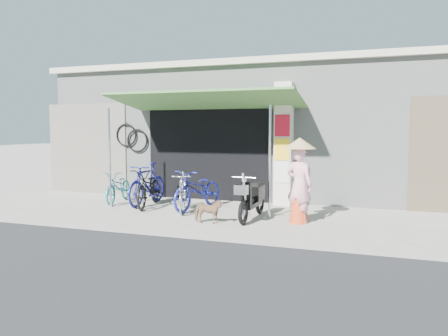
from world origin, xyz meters
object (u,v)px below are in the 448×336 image
(bike_navy, at_px, (198,189))
(moped, at_px, (253,198))
(bike_teal, at_px, (119,187))
(bike_black, at_px, (149,187))
(nun, at_px, (299,181))
(bike_blue, at_px, (147,184))
(bike_silver, at_px, (183,192))
(street_dog, at_px, (208,211))

(bike_navy, xyz_separation_m, moped, (1.48, -0.62, -0.04))
(bike_teal, height_order, bike_black, bike_black)
(nun, bearing_deg, bike_black, 11.56)
(bike_teal, height_order, bike_blue, bike_blue)
(bike_teal, xyz_separation_m, bike_black, (1.03, -0.27, 0.06))
(bike_blue, distance_m, bike_black, 0.25)
(bike_black, relative_size, nun, 1.04)
(bike_blue, relative_size, moped, 1.04)
(moped, height_order, nun, nun)
(bike_silver, bearing_deg, nun, -27.81)
(bike_teal, height_order, street_dog, bike_teal)
(bike_silver, distance_m, street_dog, 1.47)
(bike_black, xyz_separation_m, moped, (2.75, -0.59, -0.03))
(street_dog, bearing_deg, bike_navy, 21.99)
(bike_teal, height_order, nun, nun)
(bike_navy, distance_m, street_dog, 1.58)
(street_dog, bearing_deg, bike_teal, 54.98)
(nun, bearing_deg, moped, 17.71)
(bike_black, distance_m, street_dog, 2.45)
(street_dog, bearing_deg, moped, -51.34)
(bike_blue, bearing_deg, bike_black, -50.26)
(bike_black, height_order, bike_silver, bike_black)
(bike_navy, bearing_deg, bike_black, -166.24)
(bike_blue, relative_size, street_dog, 2.95)
(bike_blue, bearing_deg, nun, -11.53)
(bike_blue, distance_m, street_dog, 2.68)
(bike_teal, distance_m, moped, 3.88)
(moped, bearing_deg, nun, -2.70)
(bike_blue, distance_m, nun, 3.98)
(bike_silver, distance_m, nun, 2.76)
(nun, bearing_deg, bike_blue, 9.27)
(bike_navy, distance_m, moped, 1.60)
(bike_black, height_order, bike_navy, bike_navy)
(bike_blue, relative_size, nun, 1.02)
(bike_blue, height_order, nun, nun)
(bike_navy, bearing_deg, moped, -10.24)
(bike_silver, bearing_deg, bike_navy, 31.45)
(bike_teal, bearing_deg, bike_silver, -27.36)
(nun, bearing_deg, bike_teal, 10.50)
(bike_teal, bearing_deg, bike_black, -26.77)
(bike_silver, bearing_deg, moped, -29.92)
(bike_blue, bearing_deg, bike_teal, 175.27)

